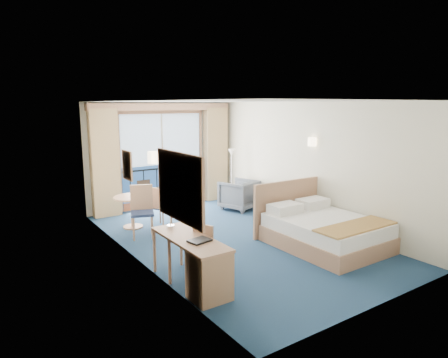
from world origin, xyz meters
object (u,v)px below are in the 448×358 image
at_px(nightstand, 292,210).
at_px(desk_chair, 207,246).
at_px(armchair, 239,195).
at_px(desk, 205,268).
at_px(table_chair_b, 142,208).
at_px(bed, 323,230).
at_px(round_table, 132,204).
at_px(table_chair_a, 159,204).
at_px(floor_lamp, 232,162).

relative_size(nightstand, desk_chair, 0.63).
relative_size(armchair, desk, 0.53).
xyz_separation_m(nightstand, table_chair_b, (-3.19, 0.97, 0.31)).
distance_m(bed, desk, 2.94).
bearing_deg(round_table, table_chair_a, -29.10).
height_order(floor_lamp, round_table, floor_lamp).
bearing_deg(desk, table_chair_a, 75.68).
distance_m(bed, round_table, 4.02).
bearing_deg(nightstand, round_table, 152.64).
bearing_deg(desk, nightstand, 29.17).
relative_size(bed, desk_chair, 2.39).
bearing_deg(round_table, armchair, -0.98).
xyz_separation_m(floor_lamp, desk, (-3.33, -4.11, -0.72)).
bearing_deg(nightstand, desk_chair, -155.45).
bearing_deg(armchair, nightstand, 83.64).
height_order(bed, armchair, bed).
bearing_deg(round_table, desk_chair, -89.67).
bearing_deg(bed, desk, -170.56).
bearing_deg(armchair, bed, 66.98).
bearing_deg(table_chair_b, desk, -74.52).
bearing_deg(table_chair_a, round_table, 33.01).
bearing_deg(floor_lamp, round_table, -170.03).
xyz_separation_m(desk, table_chair_b, (0.30, 2.92, 0.18)).
xyz_separation_m(desk_chair, table_chair_a, (0.49, 2.78, 0.01)).
height_order(floor_lamp, table_chair_a, floor_lamp).
distance_m(nightstand, floor_lamp, 2.32).
xyz_separation_m(nightstand, armchair, (-0.32, 1.58, 0.10)).
height_order(bed, floor_lamp, floor_lamp).
distance_m(floor_lamp, table_chair_b, 3.30).
relative_size(bed, armchair, 2.53).
height_order(armchair, table_chair_a, table_chair_a).
bearing_deg(armchair, desk_chair, 29.08).
distance_m(bed, table_chair_a, 3.49).
bearing_deg(desk_chair, table_chair_a, -30.63).
xyz_separation_m(bed, floor_lamp, (0.44, 3.62, 0.81)).
relative_size(round_table, table_chair_a, 0.86).
xyz_separation_m(bed, desk, (-2.90, -0.48, 0.09)).
xyz_separation_m(round_table, table_chair_a, (0.50, -0.28, -0.02)).
relative_size(armchair, round_table, 1.08).
height_order(armchair, round_table, armchair).
bearing_deg(round_table, nightstand, -27.36).
bearing_deg(floor_lamp, desk_chair, -129.65).
bearing_deg(floor_lamp, table_chair_b, -158.69).
height_order(nightstand, desk_chair, desk_chair).
bearing_deg(desk, table_chair_b, 84.20).
xyz_separation_m(floor_lamp, desk_chair, (-2.97, -3.59, -0.63)).
relative_size(bed, table_chair_b, 2.01).
xyz_separation_m(armchair, round_table, (-2.83, 0.05, 0.15)).
distance_m(desk_chair, table_chair_a, 2.83).
bearing_deg(bed, desk_chair, 179.20).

